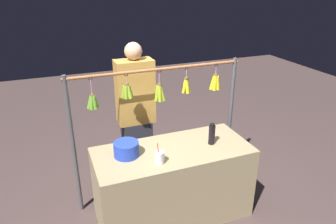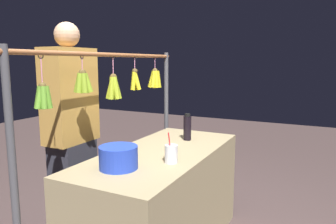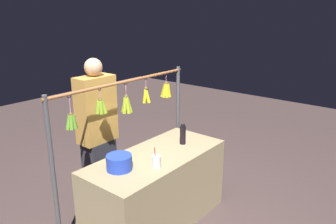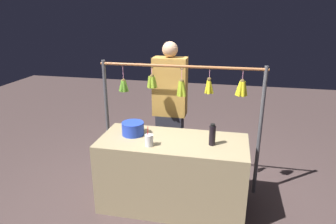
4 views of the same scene
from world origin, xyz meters
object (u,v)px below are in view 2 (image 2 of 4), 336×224
object	(u,v)px
vendor_person	(72,138)
drink_cup	(171,154)
water_bottle	(187,127)
blue_bucket	(118,157)

from	to	relation	value
vendor_person	drink_cup	bearing A→B (deg)	87.93
water_bottle	vendor_person	bearing A→B (deg)	-51.25
water_bottle	drink_cup	bearing A→B (deg)	13.94
water_bottle	blue_bucket	xyz separation A→B (m)	(0.89, -0.09, -0.04)
drink_cup	vendor_person	world-z (taller)	vendor_person
drink_cup	water_bottle	bearing A→B (deg)	-166.06
blue_bucket	vendor_person	xyz separation A→B (m)	(-0.29, -0.66, -0.00)
blue_bucket	drink_cup	bearing A→B (deg)	135.99
vendor_person	water_bottle	bearing A→B (deg)	128.75
water_bottle	blue_bucket	size ratio (longest dim) A/B	0.94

